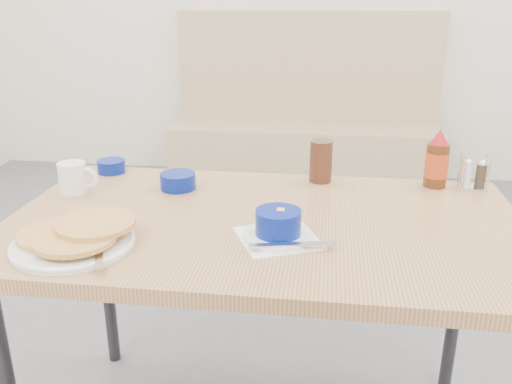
# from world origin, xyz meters

# --- Properties ---
(booth_bench) EXTENTS (1.90, 0.56, 1.22)m
(booth_bench) POSITION_xyz_m (0.00, 2.78, 0.35)
(booth_bench) COLOR tan
(booth_bench) RESTS_ON ground
(dining_table) EXTENTS (1.40, 0.80, 0.76)m
(dining_table) POSITION_xyz_m (0.00, 0.25, 0.70)
(dining_table) COLOR tan
(dining_table) RESTS_ON ground
(pancake_plate) EXTENTS (0.29, 0.29, 0.05)m
(pancake_plate) POSITION_xyz_m (-0.44, 0.03, 0.78)
(pancake_plate) COLOR white
(pancake_plate) RESTS_ON dining_table
(coffee_mug) EXTENTS (0.12, 0.08, 0.09)m
(coffee_mug) POSITION_xyz_m (-0.60, 0.38, 0.81)
(coffee_mug) COLOR white
(coffee_mug) RESTS_ON dining_table
(grits_setting) EXTENTS (0.27, 0.25, 0.08)m
(grits_setting) POSITION_xyz_m (0.05, 0.13, 0.79)
(grits_setting) COLOR white
(grits_setting) RESTS_ON dining_table
(creamer_bowl) EXTENTS (0.09, 0.09, 0.04)m
(creamer_bowl) POSITION_xyz_m (-0.57, 0.59, 0.78)
(creamer_bowl) COLOR navy
(creamer_bowl) RESTS_ON dining_table
(butter_bowl) EXTENTS (0.11, 0.11, 0.05)m
(butter_bowl) POSITION_xyz_m (-0.30, 0.46, 0.78)
(butter_bowl) COLOR navy
(butter_bowl) RESTS_ON dining_table
(amber_tumbler) EXTENTS (0.09, 0.09, 0.14)m
(amber_tumbler) POSITION_xyz_m (0.14, 0.59, 0.83)
(amber_tumbler) COLOR #3F2014
(amber_tumbler) RESTS_ON dining_table
(condiment_caddy) EXTENTS (0.09, 0.05, 0.11)m
(condiment_caddy) POSITION_xyz_m (0.62, 0.59, 0.80)
(condiment_caddy) COLOR silver
(condiment_caddy) RESTS_ON dining_table
(syrup_bottle) EXTENTS (0.07, 0.07, 0.19)m
(syrup_bottle) POSITION_xyz_m (0.51, 0.59, 0.84)
(syrup_bottle) COLOR #47230F
(syrup_bottle) RESTS_ON dining_table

